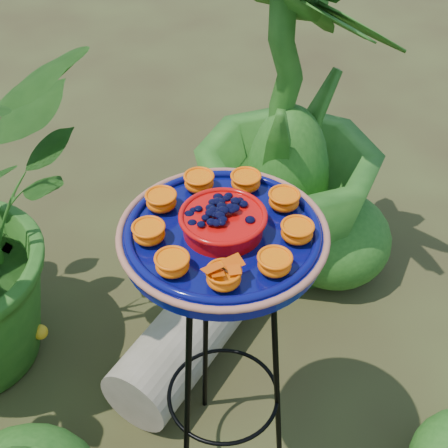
{
  "coord_description": "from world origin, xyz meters",
  "views": [
    {
      "loc": [
        -0.29,
        -0.92,
        1.63
      ],
      "look_at": [
        0.03,
        -0.08,
        0.84
      ],
      "focal_mm": 50.0,
      "sensor_mm": 36.0,
      "label": 1
    }
  ],
  "objects": [
    {
      "name": "tripod_stand",
      "position": [
        0.03,
        -0.08,
        0.48
      ],
      "size": [
        0.29,
        0.31,
        0.79
      ],
      "rotation": [
        0.0,
        0.0,
        0.0
      ],
      "color": "black",
      "rests_on": "ground"
    },
    {
      "name": "driftwood_log",
      "position": [
        0.07,
        0.29,
        0.11
      ],
      "size": [
        0.64,
        0.58,
        0.22
      ],
      "primitive_type": "cylinder",
      "rotation": [
        0.0,
        1.57,
        0.68
      ],
      "color": "gray",
      "rests_on": "ground"
    },
    {
      "name": "feeder_dish",
      "position": [
        0.03,
        -0.08,
        0.82
      ],
      "size": [
        0.42,
        0.42,
        0.09
      ],
      "rotation": [
        0.0,
        0.0,
        0.0
      ],
      "color": "#060A50",
      "rests_on": "tripod_stand"
    },
    {
      "name": "ground_plane",
      "position": [
        0.0,
        0.0,
        0.0
      ],
      "size": [
        20.0,
        20.0,
        0.0
      ],
      "primitive_type": "plane",
      "color": "#2F2415",
      "rests_on": "ground"
    },
    {
      "name": "shrub_back_right",
      "position": [
        0.51,
        0.6,
        0.56
      ],
      "size": [
        0.86,
        0.86,
        1.13
      ],
      "primitive_type": "imported",
      "rotation": [
        0.0,
        0.0,
        2.06
      ],
      "color": "#1E4E14",
      "rests_on": "ground"
    }
  ]
}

